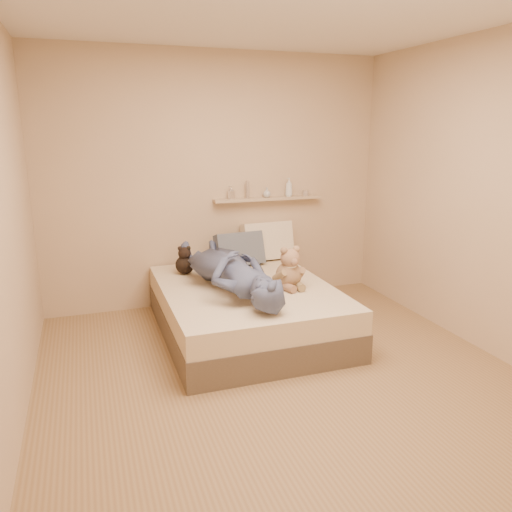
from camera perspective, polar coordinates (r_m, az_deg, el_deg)
name	(u,v)px	position (r m, az deg, el deg)	size (l,w,h in m)	color
room	(287,209)	(3.48, 3.52, 5.44)	(3.80, 3.80, 3.80)	#92734B
bed	(246,309)	(4.61, -1.15, -6.12)	(1.50, 1.90, 0.45)	brown
game_console	(271,288)	(3.96, 1.74, -3.73)	(0.18, 0.08, 0.06)	silver
teddy_bear	(290,271)	(4.44, 3.86, -1.70)	(0.32, 0.31, 0.39)	#A07857
dark_plush	(185,262)	(4.92, -8.15, -0.67)	(0.18, 0.18, 0.28)	black
pillow_cream	(267,241)	(5.40, 1.30, 1.70)	(0.55, 0.16, 0.40)	beige
pillow_grey	(240,249)	(5.16, -1.89, 0.76)	(0.50, 0.14, 0.34)	slate
person	(230,270)	(4.37, -2.97, -1.57)	(0.58, 1.58, 0.38)	#454D6D
wall_shelf	(268,199)	(5.40, 1.40, 6.57)	(1.20, 0.12, 0.03)	tan
shelf_bottles	(271,190)	(5.40, 1.76, 7.54)	(0.92, 0.11, 0.20)	silver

